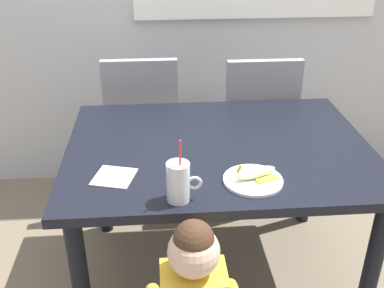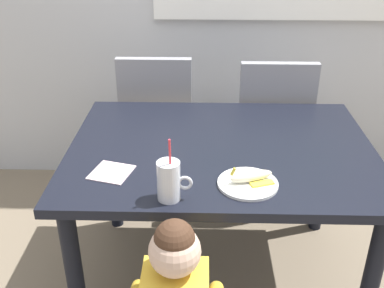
{
  "view_description": "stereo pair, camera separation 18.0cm",
  "coord_description": "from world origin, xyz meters",
  "px_view_note": "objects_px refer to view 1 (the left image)",
  "views": [
    {
      "loc": [
        -0.26,
        -1.77,
        1.69
      ],
      "look_at": [
        -0.13,
        -0.1,
        0.82
      ],
      "focal_mm": 42.6,
      "sensor_mm": 36.0,
      "label": 1
    },
    {
      "loc": [
        -0.08,
        -1.78,
        1.69
      ],
      "look_at": [
        -0.13,
        -0.1,
        0.82
      ],
      "focal_mm": 42.6,
      "sensor_mm": 36.0,
      "label": 2
    }
  ],
  "objects_px": {
    "milk_cup": "(179,184)",
    "snack_plate": "(253,180)",
    "peeled_banana": "(257,173)",
    "dining_table": "(218,164)",
    "dining_chair_left": "(143,121)",
    "dining_chair_right": "(256,122)",
    "paper_napkin": "(114,177)"
  },
  "relations": [
    {
      "from": "milk_cup",
      "to": "snack_plate",
      "type": "height_order",
      "value": "milk_cup"
    },
    {
      "from": "peeled_banana",
      "to": "dining_table",
      "type": "bearing_deg",
      "value": 109.09
    },
    {
      "from": "dining_chair_left",
      "to": "peeled_banana",
      "type": "xyz_separation_m",
      "value": [
        0.46,
        -1.05,
        0.25
      ]
    },
    {
      "from": "dining_chair_left",
      "to": "dining_chair_right",
      "type": "distance_m",
      "value": 0.69
    },
    {
      "from": "milk_cup",
      "to": "paper_napkin",
      "type": "xyz_separation_m",
      "value": [
        -0.24,
        0.17,
        -0.06
      ]
    },
    {
      "from": "dining_chair_left",
      "to": "paper_napkin",
      "type": "height_order",
      "value": "dining_chair_left"
    },
    {
      "from": "milk_cup",
      "to": "peeled_banana",
      "type": "xyz_separation_m",
      "value": [
        0.3,
        0.11,
        -0.04
      ]
    },
    {
      "from": "dining_chair_left",
      "to": "paper_napkin",
      "type": "xyz_separation_m",
      "value": [
        -0.08,
        -0.99,
        0.22
      ]
    },
    {
      "from": "dining_table",
      "to": "dining_chair_left",
      "type": "height_order",
      "value": "dining_chair_left"
    },
    {
      "from": "snack_plate",
      "to": "paper_napkin",
      "type": "relative_size",
      "value": 1.53
    },
    {
      "from": "dining_chair_right",
      "to": "paper_napkin",
      "type": "height_order",
      "value": "dining_chair_right"
    },
    {
      "from": "milk_cup",
      "to": "paper_napkin",
      "type": "bearing_deg",
      "value": 144.62
    },
    {
      "from": "peeled_banana",
      "to": "dining_chair_right",
      "type": "bearing_deg",
      "value": 77.38
    },
    {
      "from": "snack_plate",
      "to": "paper_napkin",
      "type": "bearing_deg",
      "value": 172.03
    },
    {
      "from": "dining_chair_right",
      "to": "paper_napkin",
      "type": "relative_size",
      "value": 6.4
    },
    {
      "from": "dining_chair_left",
      "to": "dining_chair_right",
      "type": "xyz_separation_m",
      "value": [
        0.68,
        -0.06,
        0.0
      ]
    },
    {
      "from": "dining_chair_left",
      "to": "snack_plate",
      "type": "xyz_separation_m",
      "value": [
        0.45,
        -1.06,
        0.22
      ]
    },
    {
      "from": "dining_chair_left",
      "to": "snack_plate",
      "type": "relative_size",
      "value": 4.17
    },
    {
      "from": "paper_napkin",
      "to": "snack_plate",
      "type": "bearing_deg",
      "value": -7.97
    },
    {
      "from": "dining_table",
      "to": "paper_napkin",
      "type": "height_order",
      "value": "paper_napkin"
    },
    {
      "from": "dining_table",
      "to": "peeled_banana",
      "type": "xyz_separation_m",
      "value": [
        0.1,
        -0.3,
        0.13
      ]
    },
    {
      "from": "dining_chair_left",
      "to": "snack_plate",
      "type": "distance_m",
      "value": 1.17
    },
    {
      "from": "dining_chair_left",
      "to": "milk_cup",
      "type": "bearing_deg",
      "value": 97.79
    },
    {
      "from": "peeled_banana",
      "to": "paper_napkin",
      "type": "bearing_deg",
      "value": 173.42
    },
    {
      "from": "paper_napkin",
      "to": "milk_cup",
      "type": "bearing_deg",
      "value": -35.38
    },
    {
      "from": "dining_chair_right",
      "to": "snack_plate",
      "type": "height_order",
      "value": "dining_chair_right"
    },
    {
      "from": "dining_chair_right",
      "to": "paper_napkin",
      "type": "distance_m",
      "value": 1.22
    },
    {
      "from": "milk_cup",
      "to": "peeled_banana",
      "type": "bearing_deg",
      "value": 19.77
    },
    {
      "from": "snack_plate",
      "to": "paper_napkin",
      "type": "distance_m",
      "value": 0.54
    },
    {
      "from": "milk_cup",
      "to": "peeled_banana",
      "type": "relative_size",
      "value": 1.44
    },
    {
      "from": "dining_chair_left",
      "to": "peeled_banana",
      "type": "distance_m",
      "value": 1.17
    },
    {
      "from": "dining_table",
      "to": "dining_chair_right",
      "type": "xyz_separation_m",
      "value": [
        0.33,
        0.68,
        -0.12
      ]
    }
  ]
}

